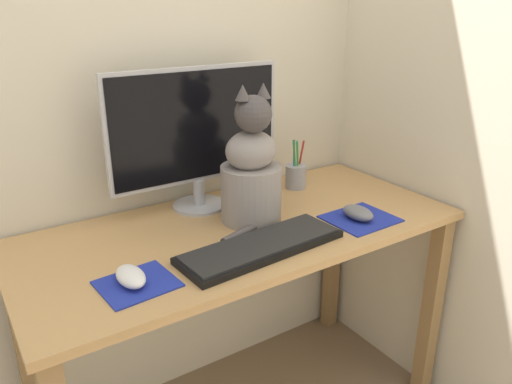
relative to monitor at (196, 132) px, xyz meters
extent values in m
cube|color=beige|center=(0.04, 0.13, 0.27)|extent=(7.00, 0.04, 2.50)
cube|color=beige|center=(0.71, -0.20, 0.27)|extent=(0.04, 7.00, 2.50)
cube|color=tan|center=(0.04, -0.20, -0.26)|extent=(1.29, 0.59, 0.02)
cube|color=olive|center=(0.64, -0.45, -0.63)|extent=(0.05, 0.05, 0.71)
cube|color=olive|center=(-0.57, 0.06, -0.63)|extent=(0.05, 0.05, 0.71)
cube|color=olive|center=(0.64, 0.06, -0.63)|extent=(0.05, 0.05, 0.71)
cylinder|color=#B2B2B7|center=(0.00, 0.00, -0.24)|extent=(0.17, 0.17, 0.01)
cylinder|color=#B2B2B7|center=(0.00, 0.00, -0.20)|extent=(0.04, 0.04, 0.08)
cube|color=#B2B2B7|center=(0.00, 0.00, 0.02)|extent=(0.57, 0.02, 0.35)
cube|color=black|center=(0.00, -0.01, 0.02)|extent=(0.54, 0.00, 0.33)
cube|color=black|center=(0.00, -0.36, -0.24)|extent=(0.47, 0.19, 0.02)
cube|color=black|center=(0.00, -0.36, -0.23)|extent=(0.45, 0.17, 0.01)
cube|color=#1E2D9E|center=(-0.34, -0.34, -0.24)|extent=(0.18, 0.16, 0.00)
cube|color=#1E2D9E|center=(0.36, -0.36, -0.24)|extent=(0.20, 0.18, 0.00)
ellipsoid|color=white|center=(-0.35, -0.33, -0.22)|extent=(0.06, 0.11, 0.04)
ellipsoid|color=slate|center=(0.35, -0.35, -0.22)|extent=(0.07, 0.11, 0.04)
cylinder|color=gray|center=(0.08, -0.18, -0.16)|extent=(0.19, 0.19, 0.17)
ellipsoid|color=gray|center=(0.08, -0.18, -0.03)|extent=(0.16, 0.14, 0.12)
sphere|color=#474242|center=(0.08, -0.19, 0.08)|extent=(0.11, 0.11, 0.11)
cone|color=#474242|center=(0.05, -0.19, 0.14)|extent=(0.04, 0.04, 0.04)
cone|color=#474242|center=(0.12, -0.19, 0.14)|extent=(0.04, 0.04, 0.04)
cylinder|color=#474242|center=(0.04, -0.25, -0.23)|extent=(0.23, 0.10, 0.03)
cylinder|color=#99999E|center=(0.37, -0.03, -0.21)|extent=(0.07, 0.07, 0.08)
cylinder|color=#1E47B2|center=(0.36, -0.02, -0.14)|extent=(0.02, 0.02, 0.14)
cylinder|color=red|center=(0.39, -0.03, -0.14)|extent=(0.01, 0.04, 0.14)
cylinder|color=green|center=(0.36, -0.03, -0.14)|extent=(0.01, 0.03, 0.14)
cylinder|color=green|center=(0.37, -0.04, -0.14)|extent=(0.02, 0.01, 0.14)
camera|label=1|loc=(-0.66, -1.34, 0.38)|focal=35.00mm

